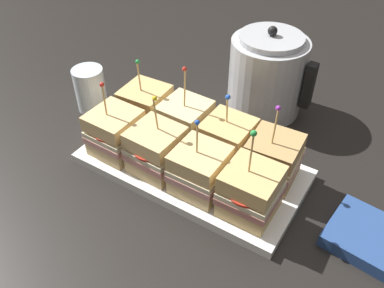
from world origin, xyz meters
TOP-DOWN VIEW (x-y plane):
  - ground_plane at (0.00, 0.00)m, footprint 6.00×6.00m
  - serving_platter at (0.00, 0.00)m, footprint 0.42×0.21m
  - sandwich_front_far_left at (-0.14, -0.05)m, footprint 0.09×0.09m
  - sandwich_front_center_left at (-0.05, -0.05)m, footprint 0.09×0.09m
  - sandwich_front_center_right at (0.05, -0.05)m, footprint 0.09×0.09m
  - sandwich_front_far_right at (0.14, -0.05)m, footprint 0.09×0.09m
  - sandwich_back_far_left at (-0.14, 0.05)m, footprint 0.09×0.10m
  - sandwich_back_center_left at (-0.05, 0.05)m, footprint 0.09×0.09m
  - sandwich_back_center_right at (0.05, 0.05)m, footprint 0.09×0.09m
  - sandwich_back_far_right at (0.14, 0.05)m, footprint 0.09×0.09m
  - kettle_steel at (0.03, 0.26)m, footprint 0.19×0.16m
  - drinking_glass at (-0.30, 0.05)m, footprint 0.07×0.07m
  - napkin_stack at (0.32, 0.01)m, footprint 0.12×0.12m

SIDE VIEW (x-z plane):
  - ground_plane at x=0.00m, z-range 0.00..0.00m
  - serving_platter at x=0.00m, z-range 0.00..0.02m
  - napkin_stack at x=0.32m, z-range 0.00..0.02m
  - drinking_glass at x=-0.30m, z-range 0.00..0.10m
  - sandwich_front_center_right at x=0.05m, z-range -0.01..0.14m
  - sandwich_back_center_right at x=0.05m, z-range -0.01..0.13m
  - sandwich_back_far_right at x=0.14m, z-range -0.02..0.14m
  - sandwich_front_far_left at x=-0.14m, z-range -0.02..0.14m
  - sandwich_back_center_left at x=-0.05m, z-range -0.02..0.15m
  - sandwich_front_center_left at x=-0.05m, z-range -0.02..0.14m
  - sandwich_back_far_left at x=-0.14m, z-range -0.02..0.14m
  - sandwich_front_far_right at x=0.14m, z-range -0.02..0.15m
  - kettle_steel at x=0.03m, z-range -0.01..0.19m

